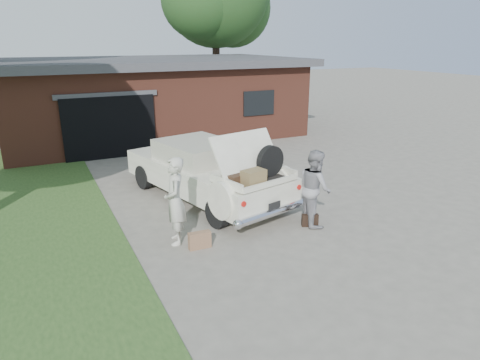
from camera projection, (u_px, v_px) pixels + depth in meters
name	position (u px, v px, depth m)	size (l,w,h in m)	color
ground	(252.00, 236.00, 9.32)	(90.00, 90.00, 0.00)	gray
house	(152.00, 96.00, 18.98)	(12.80, 7.80, 3.30)	brown
sedan	(206.00, 171.00, 11.28)	(3.20, 5.61, 2.02)	white
woman_left	(175.00, 201.00, 8.74)	(0.67, 0.44, 1.84)	beige
woman_right	(315.00, 188.00, 9.68)	(0.85, 0.66, 1.75)	gray
suitcase_left	(200.00, 240.00, 8.70)	(0.46, 0.15, 0.36)	#92684A
suitcase_right	(310.00, 220.00, 9.75)	(0.37, 0.12, 0.29)	black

